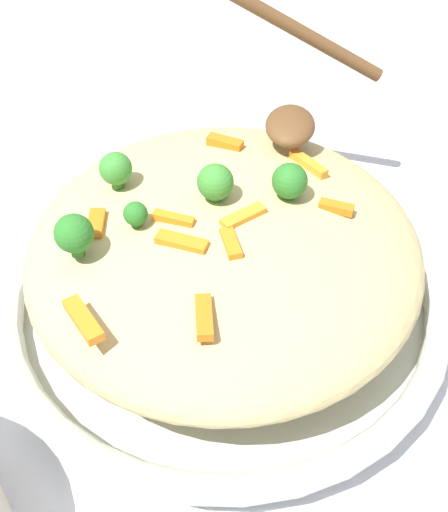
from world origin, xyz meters
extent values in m
plane|color=silver|center=(0.00, 0.00, 0.00)|extent=(2.40, 2.40, 0.00)
cylinder|color=silver|center=(0.00, 0.00, 0.01)|extent=(0.33, 0.33, 0.03)
torus|color=silver|center=(0.00, 0.00, 0.04)|extent=(0.36, 0.36, 0.02)
torus|color=black|center=(0.00, 0.00, 0.04)|extent=(0.35, 0.35, 0.00)
ellipsoid|color=#D1BA7A|center=(0.00, 0.00, 0.08)|extent=(0.30, 0.30, 0.08)
cube|color=orange|center=(-0.11, 0.07, 0.12)|extent=(0.04, 0.03, 0.01)
cube|color=orange|center=(-0.01, -0.01, 0.12)|extent=(0.03, 0.03, 0.01)
cube|color=orange|center=(0.07, -0.06, 0.12)|extent=(0.03, 0.03, 0.01)
cube|color=orange|center=(-0.02, 0.03, 0.12)|extent=(0.01, 0.03, 0.01)
cube|color=orange|center=(-0.02, 0.09, 0.12)|extent=(0.03, 0.01, 0.01)
cube|color=orange|center=(0.08, 0.01, 0.12)|extent=(0.02, 0.03, 0.01)
cube|color=orange|center=(0.01, -0.08, 0.12)|extent=(0.01, 0.03, 0.01)
cube|color=orange|center=(-0.04, 0.02, 0.12)|extent=(0.02, 0.04, 0.01)
cube|color=orange|center=(-0.04, -0.01, 0.12)|extent=(0.03, 0.02, 0.01)
cube|color=orange|center=(-0.10, 0.00, 0.12)|extent=(0.03, 0.02, 0.01)
cylinder|color=#296820|center=(-0.05, 0.09, 0.12)|extent=(0.01, 0.01, 0.01)
sphere|color=#2D7A28|center=(-0.05, 0.09, 0.13)|extent=(0.03, 0.03, 0.03)
cylinder|color=#377928|center=(0.01, 0.01, 0.12)|extent=(0.01, 0.01, 0.01)
sphere|color=#3D8E33|center=(0.01, 0.01, 0.14)|extent=(0.03, 0.03, 0.03)
cylinder|color=#377928|center=(0.02, 0.08, 0.12)|extent=(0.01, 0.01, 0.01)
sphere|color=#3D8E33|center=(0.02, 0.08, 0.13)|extent=(0.02, 0.02, 0.02)
cylinder|color=#296820|center=(0.02, -0.04, 0.12)|extent=(0.01, 0.01, 0.01)
sphere|color=#2D7A28|center=(0.02, -0.04, 0.13)|extent=(0.03, 0.03, 0.03)
cylinder|color=#296820|center=(-0.02, 0.06, 0.12)|extent=(0.01, 0.01, 0.01)
sphere|color=#2D7A28|center=(-0.02, 0.06, 0.13)|extent=(0.02, 0.02, 0.02)
ellipsoid|color=brown|center=(0.10, -0.04, 0.13)|extent=(0.06, 0.04, 0.02)
cylinder|color=brown|center=(0.18, -0.03, 0.17)|extent=(0.03, 0.17, 0.10)
camera|label=1|loc=(-0.35, -0.04, 0.43)|focal=45.83mm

